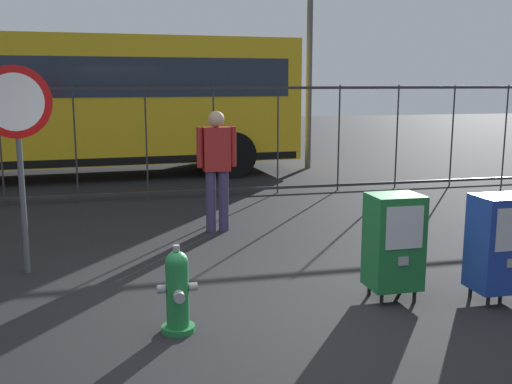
{
  "coord_description": "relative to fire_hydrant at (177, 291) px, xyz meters",
  "views": [
    {
      "loc": [
        -1.14,
        -4.86,
        2.05
      ],
      "look_at": [
        0.3,
        1.2,
        0.9
      ],
      "focal_mm": 41.76,
      "sensor_mm": 36.0,
      "label": 1
    }
  ],
  "objects": [
    {
      "name": "stop_sign",
      "position": [
        -1.43,
        1.93,
        1.25
      ],
      "size": [
        0.71,
        0.31,
        2.23
      ],
      "color": "#4C4F54",
      "rests_on": "ground_plane"
    },
    {
      "name": "newspaper_box_secondary",
      "position": [
        3.01,
        0.01,
        0.22
      ],
      "size": [
        0.48,
        0.42,
        1.02
      ],
      "color": "black",
      "rests_on": "ground_plane"
    },
    {
      "name": "fire_hydrant",
      "position": [
        0.0,
        0.0,
        0.0
      ],
      "size": [
        0.33,
        0.32,
        0.75
      ],
      "color": "#1E7238",
      "rests_on": "ground_plane"
    },
    {
      "name": "fence_barrier",
      "position": [
        0.69,
        5.9,
        0.67
      ],
      "size": [
        18.03,
        0.04,
        2.0
      ],
      "color": "#2D2D33",
      "rests_on": "ground_plane"
    },
    {
      "name": "bus_near",
      "position": [
        -1.72,
        8.9,
        1.36
      ],
      "size": [
        10.64,
        3.3,
        3.0
      ],
      "rotation": [
        0.0,
        0.0,
        0.06
      ],
      "color": "gold",
      "rests_on": "ground_plane"
    },
    {
      "name": "pedestrian",
      "position": [
        0.9,
        3.31,
        0.6
      ],
      "size": [
        0.55,
        0.22,
        1.67
      ],
      "color": "#382D51",
      "rests_on": "ground_plane"
    },
    {
      "name": "ground_plane",
      "position": [
        0.69,
        0.16,
        -0.35
      ],
      "size": [
        60.0,
        60.0,
        0.0
      ],
      "primitive_type": "plane",
      "color": "black"
    },
    {
      "name": "newspaper_box_primary",
      "position": [
        2.08,
        0.29,
        0.22
      ],
      "size": [
        0.48,
        0.42,
        1.02
      ],
      "color": "black",
      "rests_on": "ground_plane"
    }
  ]
}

